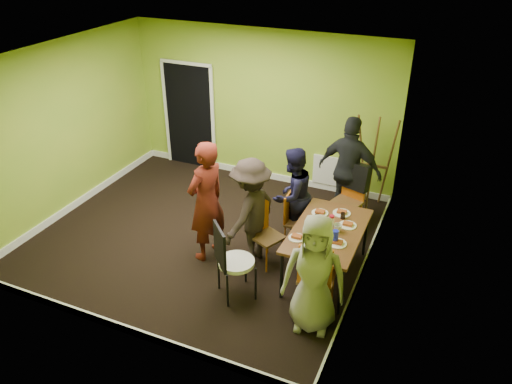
% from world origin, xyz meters
% --- Properties ---
extents(ground, '(5.00, 5.00, 0.00)m').
position_xyz_m(ground, '(0.00, 0.00, 0.00)').
color(ground, black).
rests_on(ground, ground).
extents(room_walls, '(5.04, 4.54, 2.82)m').
position_xyz_m(room_walls, '(-0.02, 0.04, 0.99)').
color(room_walls, '#7EAB2C').
rests_on(room_walls, ground).
extents(dining_table, '(0.90, 1.50, 0.75)m').
position_xyz_m(dining_table, '(2.01, -0.19, 0.70)').
color(dining_table, black).
rests_on(dining_table, ground).
extents(chair_left_far, '(0.36, 0.36, 0.85)m').
position_xyz_m(chair_left_far, '(1.34, 0.35, 0.48)').
color(chair_left_far, '#CD6313').
rests_on(chair_left_far, ground).
extents(chair_left_near, '(0.51, 0.51, 0.94)m').
position_xyz_m(chair_left_near, '(1.09, -0.22, 0.53)').
color(chair_left_near, '#CD6313').
rests_on(chair_left_near, ground).
extents(chair_back_end, '(0.57, 0.63, 1.08)m').
position_xyz_m(chair_back_end, '(2.00, 1.23, 0.76)').
color(chair_back_end, '#CD6313').
rests_on(chair_back_end, ground).
extents(chair_front_end, '(0.48, 0.49, 1.06)m').
position_xyz_m(chair_front_end, '(2.10, -0.96, 0.60)').
color(chair_front_end, '#CD6313').
rests_on(chair_front_end, ground).
extents(chair_bentwood, '(0.60, 0.60, 1.09)m').
position_xyz_m(chair_bentwood, '(1.01, -1.11, 0.60)').
color(chair_bentwood, black).
rests_on(chair_bentwood, ground).
extents(easel, '(0.68, 0.63, 1.69)m').
position_xyz_m(easel, '(2.18, 1.90, 0.83)').
color(easel, brown).
rests_on(easel, ground).
extents(plate_near_left, '(0.24, 0.24, 0.01)m').
position_xyz_m(plate_near_left, '(1.79, 0.17, 0.76)').
color(plate_near_left, white).
rests_on(plate_near_left, dining_table).
extents(plate_near_right, '(0.22, 0.22, 0.01)m').
position_xyz_m(plate_near_right, '(1.69, -0.55, 0.76)').
color(plate_near_right, white).
rests_on(plate_near_right, dining_table).
extents(plate_far_back, '(0.25, 0.25, 0.01)m').
position_xyz_m(plate_far_back, '(2.07, 0.28, 0.76)').
color(plate_far_back, white).
rests_on(plate_far_back, dining_table).
extents(plate_far_front, '(0.24, 0.24, 0.01)m').
position_xyz_m(plate_far_front, '(2.06, -0.82, 0.76)').
color(plate_far_front, white).
rests_on(plate_far_front, dining_table).
extents(plate_wall_back, '(0.24, 0.24, 0.01)m').
position_xyz_m(plate_wall_back, '(2.23, 0.01, 0.76)').
color(plate_wall_back, white).
rests_on(plate_wall_back, dining_table).
extents(plate_wall_front, '(0.24, 0.24, 0.01)m').
position_xyz_m(plate_wall_front, '(2.21, -0.47, 0.76)').
color(plate_wall_front, white).
rests_on(plate_wall_front, dining_table).
extents(thermos, '(0.07, 0.07, 0.20)m').
position_xyz_m(thermos, '(2.05, -0.19, 0.85)').
color(thermos, white).
rests_on(thermos, dining_table).
extents(blue_bottle, '(0.08, 0.08, 0.18)m').
position_xyz_m(blue_bottle, '(2.17, -0.46, 0.84)').
color(blue_bottle, '#1A24C3').
rests_on(blue_bottle, dining_table).
extents(orange_bottle, '(0.04, 0.04, 0.09)m').
position_xyz_m(orange_bottle, '(1.89, -0.04, 0.79)').
color(orange_bottle, '#CD6313').
rests_on(orange_bottle, dining_table).
extents(glass_mid, '(0.06, 0.06, 0.10)m').
position_xyz_m(glass_mid, '(1.80, -0.04, 0.80)').
color(glass_mid, black).
rests_on(glass_mid, dining_table).
extents(glass_back, '(0.07, 0.07, 0.09)m').
position_xyz_m(glass_back, '(2.11, 0.16, 0.79)').
color(glass_back, black).
rests_on(glass_back, dining_table).
extents(glass_front, '(0.07, 0.07, 0.10)m').
position_xyz_m(glass_front, '(2.06, -0.72, 0.80)').
color(glass_front, black).
rests_on(glass_front, dining_table).
extents(cup_a, '(0.13, 0.13, 0.10)m').
position_xyz_m(cup_a, '(1.79, -0.40, 0.80)').
color(cup_a, white).
rests_on(cup_a, dining_table).
extents(cup_b, '(0.11, 0.11, 0.10)m').
position_xyz_m(cup_b, '(2.13, -0.18, 0.80)').
color(cup_b, white).
rests_on(cup_b, dining_table).
extents(person_standing, '(0.61, 0.76, 1.81)m').
position_xyz_m(person_standing, '(0.30, -0.42, 0.91)').
color(person_standing, '#53160E').
rests_on(person_standing, ground).
extents(person_left_far, '(0.82, 0.90, 1.51)m').
position_xyz_m(person_left_far, '(1.25, 0.49, 0.76)').
color(person_left_far, black).
rests_on(person_left_far, ground).
extents(person_left_near, '(0.77, 1.12, 1.59)m').
position_xyz_m(person_left_near, '(0.90, -0.24, 0.79)').
color(person_left_near, black).
rests_on(person_left_near, ground).
extents(person_back_end, '(1.09, 0.57, 1.78)m').
position_xyz_m(person_back_end, '(1.89, 1.38, 0.89)').
color(person_back_end, black).
rests_on(person_back_end, ground).
extents(person_front_end, '(0.82, 0.60, 1.54)m').
position_xyz_m(person_front_end, '(2.14, -1.21, 0.77)').
color(person_front_end, '#9C9988').
rests_on(person_front_end, ground).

